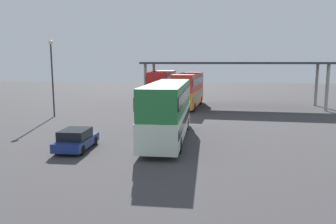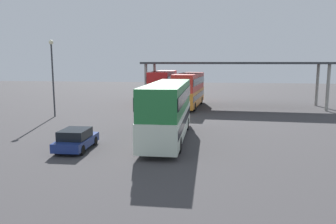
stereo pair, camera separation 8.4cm
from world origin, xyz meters
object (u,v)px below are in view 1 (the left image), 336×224
at_px(parked_hatchback, 76,139).
at_px(double_decker_near_canopy, 163,86).
at_px(double_decker_mid_row, 188,89).
at_px(lamppost_tall, 52,69).
at_px(double_decker_main, 168,109).

height_order(parked_hatchback, double_decker_near_canopy, double_decker_near_canopy).
relative_size(parked_hatchback, double_decker_near_canopy, 0.34).
height_order(parked_hatchback, double_decker_mid_row, double_decker_mid_row).
bearing_deg(lamppost_tall, double_decker_main, -32.80).
height_order(double_decker_main, parked_hatchback, double_decker_main).
height_order(double_decker_near_canopy, double_decker_mid_row, double_decker_near_canopy).
xyz_separation_m(double_decker_mid_row, lamppost_tall, (-13.18, -8.94, 2.57)).
distance_m(parked_hatchback, double_decker_near_canopy, 24.08).
bearing_deg(double_decker_near_canopy, lamppost_tall, 141.20).
xyz_separation_m(double_decker_near_canopy, lamppost_tall, (-9.53, -11.99, 2.49)).
bearing_deg(lamppost_tall, parked_hatchback, -57.93).
xyz_separation_m(double_decker_main, lamppost_tall, (-12.91, 8.32, 2.63)).
relative_size(double_decker_near_canopy, double_decker_mid_row, 1.04).
relative_size(double_decker_main, lamppost_tall, 1.46).
distance_m(double_decker_main, double_decker_near_canopy, 20.59).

